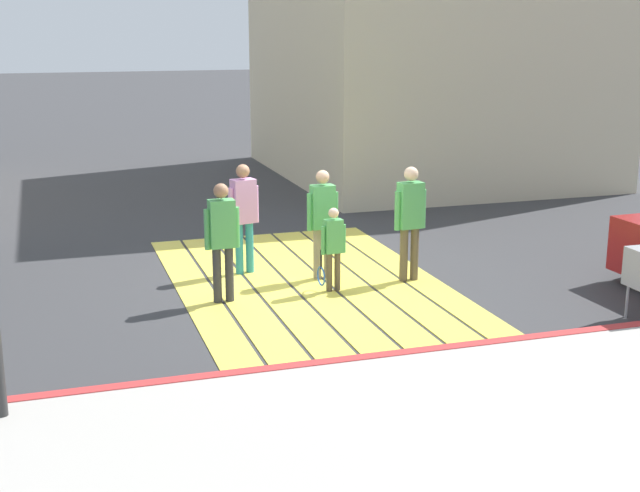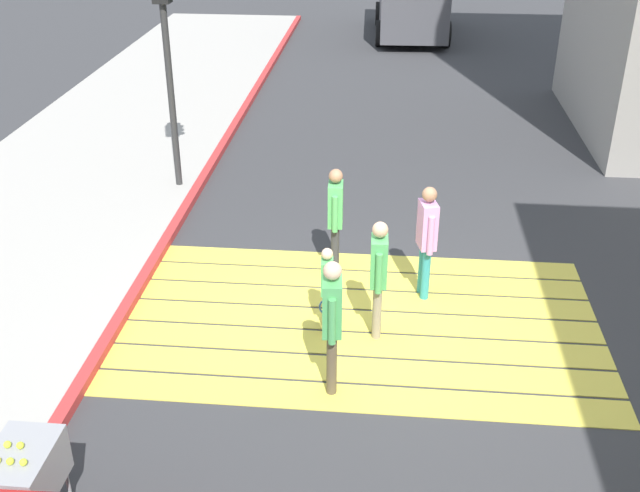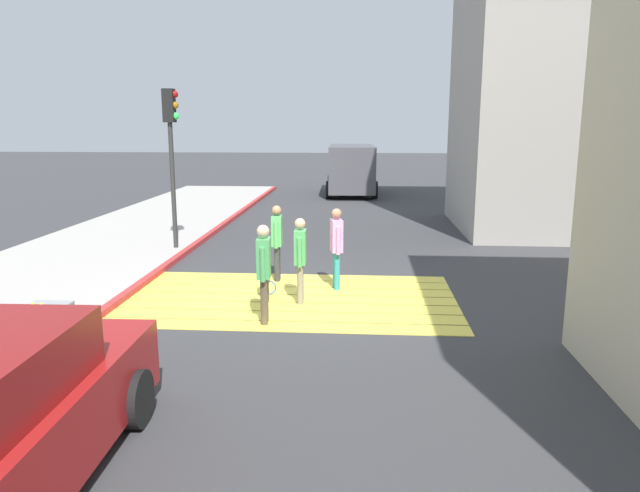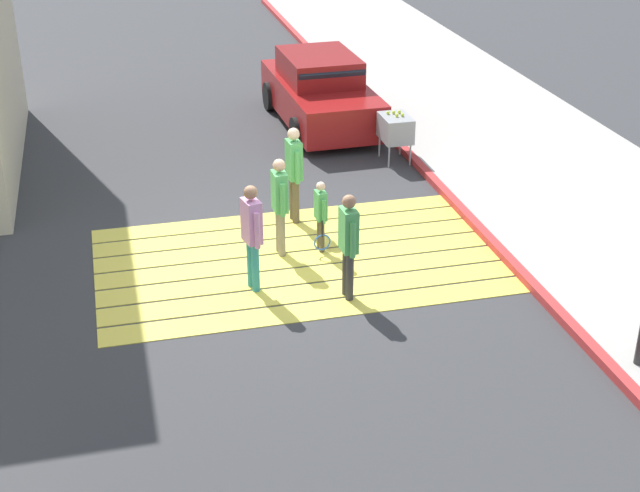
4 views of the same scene
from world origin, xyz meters
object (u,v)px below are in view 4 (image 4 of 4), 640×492
object	(u,v)px
car_parked_near_curb	(321,92)
pedestrian_adult_side	(294,168)
pedestrian_child_with_racket	(321,213)
tennis_ball_cart	(395,128)
pedestrian_adult_trailing	(280,200)
pedestrian_teen_behind	(252,230)
pedestrian_adult_lead	(348,239)

from	to	relation	value
car_parked_near_curb	pedestrian_adult_side	world-z (taller)	pedestrian_adult_side
car_parked_near_curb	pedestrian_child_with_racket	size ratio (longest dim) A/B	3.56
tennis_ball_cart	pedestrian_adult_trailing	xyz separation A→B (m)	(3.11, 3.55, 0.26)
pedestrian_adult_trailing	pedestrian_teen_behind	world-z (taller)	pedestrian_teen_behind
pedestrian_adult_side	pedestrian_teen_behind	size ratio (longest dim) A/B	1.02
pedestrian_adult_lead	pedestrian_adult_trailing	distance (m)	1.78
tennis_ball_cart	pedestrian_adult_side	distance (m)	3.54
car_parked_near_curb	pedestrian_adult_trailing	bearing A→B (deg)	70.33
car_parked_near_curb	pedestrian_child_with_racket	world-z (taller)	car_parked_near_curb
tennis_ball_cart	pedestrian_child_with_racket	world-z (taller)	pedestrian_child_with_racket
car_parked_near_curb	pedestrian_adult_lead	size ratio (longest dim) A/B	2.62
tennis_ball_cart	pedestrian_teen_behind	world-z (taller)	pedestrian_teen_behind
tennis_ball_cart	pedestrian_teen_behind	distance (m)	5.94
pedestrian_adult_trailing	pedestrian_adult_side	world-z (taller)	pedestrian_adult_side
pedestrian_adult_trailing	pedestrian_adult_side	size ratio (longest dim) A/B	0.96
pedestrian_adult_side	pedestrian_child_with_racket	xyz separation A→B (m)	(-0.16, 1.25, -0.32)
pedestrian_adult_trailing	pedestrian_teen_behind	distance (m)	1.22
tennis_ball_cart	pedestrian_adult_lead	size ratio (longest dim) A/B	0.61
pedestrian_adult_trailing	pedestrian_child_with_racket	world-z (taller)	pedestrian_adult_trailing
pedestrian_adult_lead	pedestrian_child_with_racket	distance (m)	1.61
pedestrian_teen_behind	pedestrian_child_with_racket	world-z (taller)	pedestrian_teen_behind
car_parked_near_curb	tennis_ball_cart	bearing A→B (deg)	108.91
pedestrian_adult_side	pedestrian_child_with_racket	world-z (taller)	pedestrian_adult_side
pedestrian_teen_behind	pedestrian_adult_side	bearing A→B (deg)	-116.85
pedestrian_adult_lead	pedestrian_child_with_racket	world-z (taller)	pedestrian_adult_lead
pedestrian_adult_lead	pedestrian_teen_behind	xyz separation A→B (m)	(1.31, -0.60, 0.02)
car_parked_near_curb	pedestrian_adult_trailing	xyz separation A→B (m)	(2.21, 6.19, 0.22)
pedestrian_adult_lead	pedestrian_adult_trailing	world-z (taller)	pedestrian_adult_lead
pedestrian_adult_trailing	pedestrian_teen_behind	size ratio (longest dim) A/B	0.98
pedestrian_adult_side	pedestrian_adult_trailing	bearing A→B (deg)	67.35
pedestrian_teen_behind	pedestrian_child_with_racket	distance (m)	1.65
pedestrian_adult_trailing	pedestrian_teen_behind	xyz separation A→B (m)	(0.64, 1.05, 0.02)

